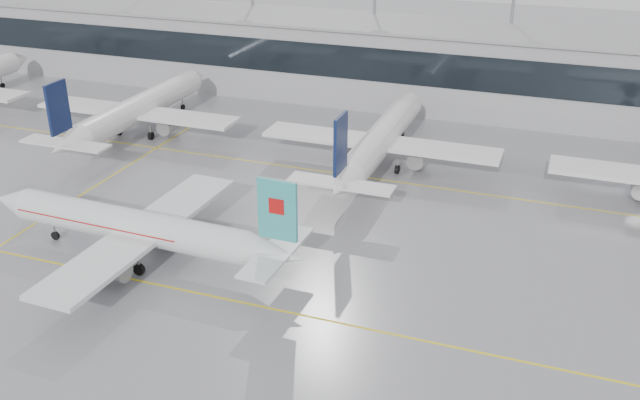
% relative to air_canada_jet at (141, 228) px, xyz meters
% --- Properties ---
extents(ground, '(320.00, 320.00, 0.00)m').
position_rel_air_canada_jet_xyz_m(ground, '(14.90, -3.61, -3.34)').
color(ground, gray).
rests_on(ground, ground).
extents(taxi_line_main, '(120.00, 0.25, 0.01)m').
position_rel_air_canada_jet_xyz_m(taxi_line_main, '(14.90, -3.61, -3.33)').
color(taxi_line_main, yellow).
rests_on(taxi_line_main, ground).
extents(taxi_line_north, '(120.00, 0.25, 0.01)m').
position_rel_air_canada_jet_xyz_m(taxi_line_north, '(14.90, 26.39, -3.33)').
color(taxi_line_north, yellow).
rests_on(taxi_line_north, ground).
extents(taxi_line_cross, '(0.25, 60.00, 0.01)m').
position_rel_air_canada_jet_xyz_m(taxi_line_cross, '(-15.10, 11.39, -3.33)').
color(taxi_line_cross, yellow).
rests_on(taxi_line_cross, ground).
extents(terminal, '(180.00, 15.00, 12.00)m').
position_rel_air_canada_jet_xyz_m(terminal, '(14.90, 58.39, 2.66)').
color(terminal, '#97979A').
rests_on(terminal, ground).
extents(terminal_glass, '(180.00, 0.20, 5.00)m').
position_rel_air_canada_jet_xyz_m(terminal_glass, '(14.90, 50.84, 4.16)').
color(terminal_glass, black).
rests_on(terminal_glass, ground).
extents(terminal_roof, '(182.00, 16.00, 0.40)m').
position_rel_air_canada_jet_xyz_m(terminal_roof, '(14.90, 58.39, 8.86)').
color(terminal_roof, gray).
rests_on(terminal_roof, ground).
extents(light_masts, '(156.40, 1.00, 22.60)m').
position_rel_air_canada_jet_xyz_m(light_masts, '(14.90, 64.39, 10.01)').
color(light_masts, gray).
rests_on(light_masts, ground).
extents(air_canada_jet, '(34.46, 26.98, 10.61)m').
position_rel_air_canada_jet_xyz_m(air_canada_jet, '(0.00, 0.00, 0.00)').
color(air_canada_jet, silver).
rests_on(air_canada_jet, ground).
extents(parked_jet_b, '(29.64, 36.96, 11.72)m').
position_rel_air_canada_jet_xyz_m(parked_jet_b, '(-20.10, 30.08, 0.38)').
color(parked_jet_b, white).
rests_on(parked_jet_b, ground).
extents(parked_jet_c, '(29.64, 36.96, 11.72)m').
position_rel_air_canada_jet_xyz_m(parked_jet_c, '(14.90, 30.08, 0.38)').
color(parked_jet_c, white).
rests_on(parked_jet_c, ground).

